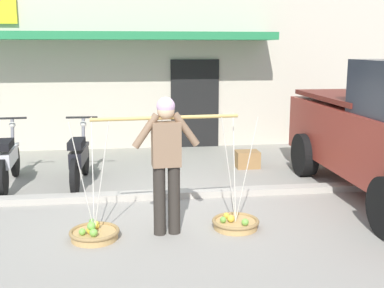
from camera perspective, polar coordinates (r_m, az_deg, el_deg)
name	(u,v)px	position (r m, az deg, el deg)	size (l,w,h in m)	color
ground_plane	(176,213)	(6.77, -1.90, -8.15)	(90.00, 90.00, 0.00)	gray
sidewalk_curb	(171,194)	(7.41, -2.46, -5.98)	(20.00, 0.24, 0.10)	#AEA89C
fruit_vendor	(166,157)	(5.77, -3.07, -1.50)	(1.76, 0.22, 1.70)	#2D2823
fruit_basket_left_side	(94,233)	(5.97, -11.55, -10.29)	(0.60, 0.60, 1.45)	tan
fruit_basket_right_side	(235,222)	(6.21, 5.18, -9.27)	(0.60, 0.60, 1.45)	tan
motorcycle_nearest_shop	(8,159)	(8.46, -20.99, -1.72)	(0.54, 1.82, 1.09)	black
motorcycle_second_in_row	(80,158)	(8.21, -13.23, -1.64)	(0.54, 1.82, 1.09)	black
storefront_building	(110,53)	(13.32, -9.69, 10.56)	(13.00, 6.00, 4.20)	beige
wooden_crate	(247,159)	(9.25, 6.58, -1.81)	(0.44, 0.36, 0.32)	olive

